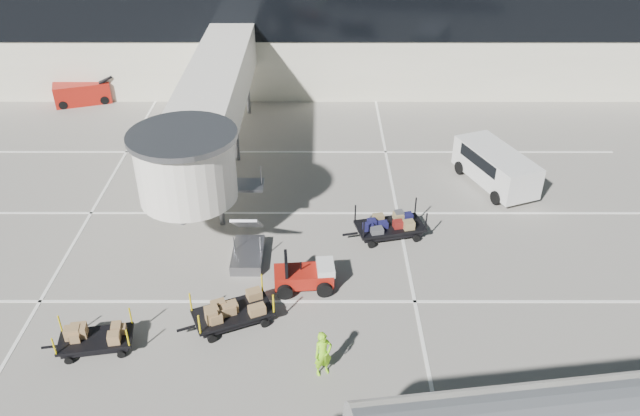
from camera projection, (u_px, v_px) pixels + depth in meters
The scene contains 11 objects.
ground at pixel (271, 335), 24.87m from camera, with size 140.00×140.00×0.00m, color gray.
lane_markings at pixel (270, 210), 32.77m from camera, with size 40.00×30.00×0.02m.
terminal at pixel (290, 22), 48.03m from camera, with size 64.00×12.11×15.20m.
jet_bridge at pixel (208, 112), 32.97m from camera, with size 5.70×20.40×6.03m.
baggage_tug at pixel (305, 276), 27.08m from camera, with size 2.69×1.84×1.70m.
suitcase_cart at pixel (390, 226), 30.43m from camera, with size 4.10×2.31×1.57m.
box_cart_near at pixel (233, 311), 25.16m from camera, with size 3.88×2.69×1.52m.
box_cart_far at pixel (95, 337), 23.97m from camera, with size 3.48×1.82×1.33m.
ground_worker at pixel (323, 354), 22.66m from camera, with size 0.70×0.46×1.94m, color #85E017.
minivan at pixel (494, 164), 34.48m from camera, with size 3.98×5.79×2.04m.
belt_loader at pixel (83, 93), 44.64m from camera, with size 4.36×2.76×1.97m.
Camera 1 is at (1.97, -18.36, 17.53)m, focal length 35.00 mm.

